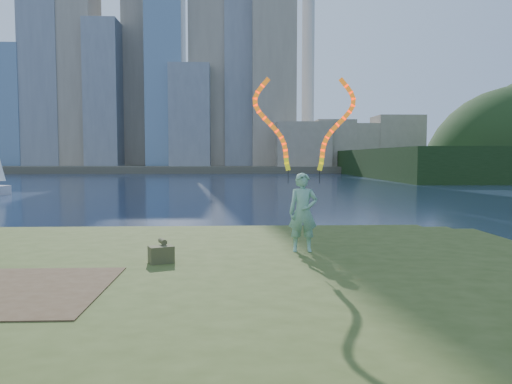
{
  "coord_description": "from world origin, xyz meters",
  "views": [
    {
      "loc": [
        1.42,
        -10.93,
        2.86
      ],
      "look_at": [
        1.93,
        1.0,
        2.03
      ],
      "focal_mm": 35.0,
      "sensor_mm": 36.0,
      "label": 1
    }
  ],
  "objects": [
    {
      "name": "woman_with_ribbons",
      "position": [
        2.92,
        -0.14,
        2.2
      ],
      "size": [
        2.09,
        0.45,
        4.09
      ],
      "rotation": [
        0.0,
        0.0,
        -0.06
      ],
      "color": "#1F7448",
      "rests_on": "grassy_knoll"
    },
    {
      "name": "canvas_bag",
      "position": [
        -0.02,
        -1.21,
        0.98
      ],
      "size": [
        0.55,
        0.61,
        0.44
      ],
      "rotation": [
        0.0,
        0.0,
        0.39
      ],
      "color": "#3E4326",
      "rests_on": "grassy_knoll"
    },
    {
      "name": "grassy_knoll",
      "position": [
        0.0,
        -2.3,
        0.34
      ],
      "size": [
        20.0,
        18.0,
        0.8
      ],
      "color": "#3A4A1A",
      "rests_on": "ground"
    },
    {
      "name": "far_shore",
      "position": [
        0.0,
        95.0,
        0.6
      ],
      "size": [
        320.0,
        40.0,
        1.2
      ],
      "primitive_type": "cube",
      "color": "#4E4939",
      "rests_on": "ground"
    },
    {
      "name": "ground",
      "position": [
        0.0,
        0.0,
        0.0
      ],
      "size": [
        320.0,
        320.0,
        0.0
      ],
      "primitive_type": "plane",
      "color": "#18253D",
      "rests_on": "ground"
    },
    {
      "name": "dirt_patch",
      "position": [
        -2.2,
        -3.2,
        0.81
      ],
      "size": [
        3.2,
        3.0,
        0.02
      ],
      "primitive_type": "cube",
      "color": "#47331E",
      "rests_on": "grassy_knoll"
    }
  ]
}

